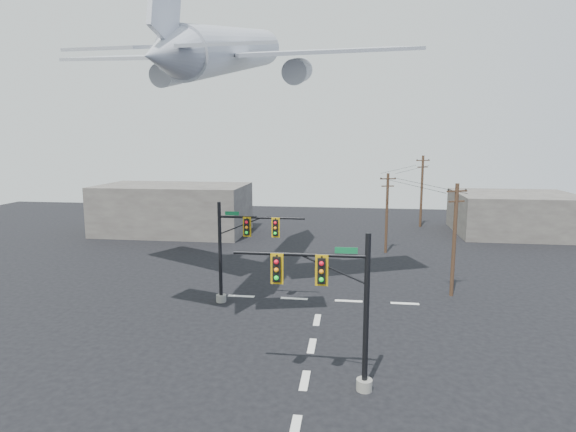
# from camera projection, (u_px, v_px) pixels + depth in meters

# --- Properties ---
(ground) EXTENTS (120.00, 120.00, 0.00)m
(ground) POSITION_uv_depth(u_px,v_px,m) (305.00, 381.00, 23.47)
(ground) COLOR black
(ground) RESTS_ON ground
(lane_markings) EXTENTS (14.00, 21.20, 0.01)m
(lane_markings) POSITION_uv_depth(u_px,v_px,m) (314.00, 336.00, 28.69)
(lane_markings) COLOR silver
(lane_markings) RESTS_ON ground
(signal_mast_near) EXTENTS (6.54, 0.83, 7.53)m
(signal_mast_near) POSITION_uv_depth(u_px,v_px,m) (338.00, 308.00, 22.06)
(signal_mast_near) COLOR gray
(signal_mast_near) RESTS_ON ground
(signal_mast_far) EXTENTS (6.42, 0.80, 7.29)m
(signal_mast_far) POSITION_uv_depth(u_px,v_px,m) (238.00, 250.00, 33.96)
(signal_mast_far) COLOR gray
(signal_mast_far) RESTS_ON ground
(utility_pole_a) EXTENTS (1.59, 0.81, 8.47)m
(utility_pole_a) POSITION_uv_depth(u_px,v_px,m) (454.00, 238.00, 35.43)
(utility_pole_a) COLOR #4C3020
(utility_pole_a) RESTS_ON ground
(utility_pole_b) EXTENTS (1.64, 0.52, 8.21)m
(utility_pole_b) POSITION_uv_depth(u_px,v_px,m) (387.00, 212.00, 49.02)
(utility_pole_b) COLOR #4C3020
(utility_pole_b) RESTS_ON ground
(utility_pole_c) EXTENTS (1.84, 0.87, 9.48)m
(utility_pole_c) POSITION_uv_depth(u_px,v_px,m) (422.00, 190.00, 63.58)
(utility_pole_c) COLOR #4C3020
(utility_pole_c) RESTS_ON ground
(power_lines) EXTENTS (7.18, 29.08, 0.49)m
(power_lines) POSITION_uv_depth(u_px,v_px,m) (411.00, 175.00, 49.34)
(power_lines) COLOR black
(airliner) EXTENTS (27.74, 29.07, 8.40)m
(airliner) POSITION_uv_depth(u_px,v_px,m) (232.00, 51.00, 35.63)
(airliner) COLOR #AFB3BB
(building_left) EXTENTS (18.00, 10.00, 6.00)m
(building_left) POSITION_uv_depth(u_px,v_px,m) (173.00, 209.00, 59.88)
(building_left) COLOR slate
(building_left) RESTS_ON ground
(building_right) EXTENTS (14.00, 12.00, 5.00)m
(building_right) POSITION_uv_depth(u_px,v_px,m) (515.00, 214.00, 59.28)
(building_right) COLOR slate
(building_right) RESTS_ON ground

